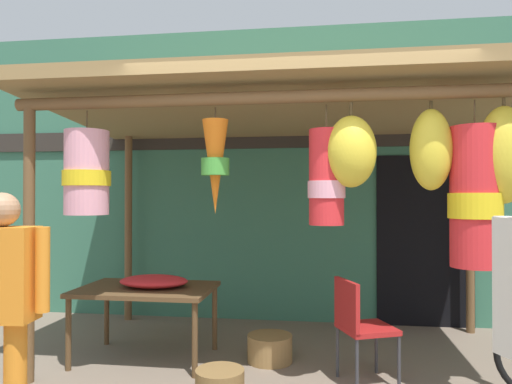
{
  "coord_description": "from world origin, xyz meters",
  "views": [
    {
      "loc": [
        0.2,
        -3.42,
        1.51
      ],
      "look_at": [
        -0.47,
        1.32,
        1.56
      ],
      "focal_mm": 32.88,
      "sensor_mm": 36.0,
      "label": 1
    }
  ],
  "objects_px": {
    "flower_heap_on_table": "(155,281)",
    "wicker_basket_spare": "(270,348)",
    "display_table": "(146,294)",
    "vendor_in_orange": "(1,298)",
    "folding_chair": "(358,321)"
  },
  "relations": [
    {
      "from": "display_table",
      "to": "wicker_basket_spare",
      "type": "xyz_separation_m",
      "value": [
        1.15,
        0.1,
        -0.48
      ]
    },
    {
      "from": "display_table",
      "to": "flower_heap_on_table",
      "type": "height_order",
      "value": "flower_heap_on_table"
    },
    {
      "from": "wicker_basket_spare",
      "to": "folding_chair",
      "type": "bearing_deg",
      "value": -28.12
    },
    {
      "from": "folding_chair",
      "to": "wicker_basket_spare",
      "type": "height_order",
      "value": "folding_chair"
    },
    {
      "from": "display_table",
      "to": "folding_chair",
      "type": "relative_size",
      "value": 1.47
    },
    {
      "from": "display_table",
      "to": "vendor_in_orange",
      "type": "bearing_deg",
      "value": -100.68
    },
    {
      "from": "flower_heap_on_table",
      "to": "wicker_basket_spare",
      "type": "distance_m",
      "value": 1.23
    },
    {
      "from": "flower_heap_on_table",
      "to": "folding_chair",
      "type": "xyz_separation_m",
      "value": [
        1.83,
        -0.31,
        -0.22
      ]
    },
    {
      "from": "display_table",
      "to": "vendor_in_orange",
      "type": "relative_size",
      "value": 0.8
    },
    {
      "from": "flower_heap_on_table",
      "to": "vendor_in_orange",
      "type": "xyz_separation_m",
      "value": [
        -0.38,
        -1.59,
        0.17
      ]
    },
    {
      "from": "flower_heap_on_table",
      "to": "vendor_in_orange",
      "type": "distance_m",
      "value": 1.64
    },
    {
      "from": "wicker_basket_spare",
      "to": "vendor_in_orange",
      "type": "xyz_separation_m",
      "value": [
        -1.45,
        -1.69,
        0.78
      ]
    },
    {
      "from": "flower_heap_on_table",
      "to": "wicker_basket_spare",
      "type": "height_order",
      "value": "flower_heap_on_table"
    },
    {
      "from": "flower_heap_on_table",
      "to": "folding_chair",
      "type": "bearing_deg",
      "value": -9.59
    },
    {
      "from": "flower_heap_on_table",
      "to": "folding_chair",
      "type": "distance_m",
      "value": 1.87
    }
  ]
}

